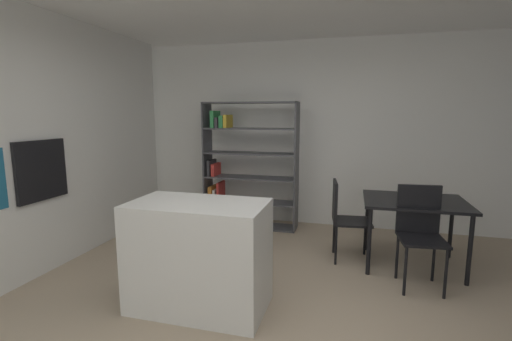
{
  "coord_description": "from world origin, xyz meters",
  "views": [
    {
      "loc": [
        0.66,
        -2.57,
        1.66
      ],
      "look_at": [
        -0.14,
        0.37,
        1.17
      ],
      "focal_mm": 25.15,
      "sensor_mm": 36.0,
      "label": 1
    }
  ],
  "objects_px": {
    "dining_table": "(414,207)",
    "dining_chair_near": "(420,227)",
    "kitchen_island": "(199,255)",
    "dining_chair_island_side": "(343,214)",
    "built_in_oven": "(41,170)",
    "open_bookshelf": "(244,163)"
  },
  "relations": [
    {
      "from": "built_in_oven",
      "to": "kitchen_island",
      "type": "bearing_deg",
      "value": -6.71
    },
    {
      "from": "built_in_oven",
      "to": "open_bookshelf",
      "type": "relative_size",
      "value": 0.34
    },
    {
      "from": "built_in_oven",
      "to": "dining_chair_island_side",
      "type": "distance_m",
      "value": 3.24
    },
    {
      "from": "dining_chair_near",
      "to": "dining_chair_island_side",
      "type": "relative_size",
      "value": 1.07
    },
    {
      "from": "kitchen_island",
      "to": "dining_chair_near",
      "type": "height_order",
      "value": "dining_chair_near"
    },
    {
      "from": "open_bookshelf",
      "to": "dining_chair_island_side",
      "type": "distance_m",
      "value": 1.77
    },
    {
      "from": "built_in_oven",
      "to": "dining_chair_near",
      "type": "xyz_separation_m",
      "value": [
        3.7,
        0.74,
        -0.52
      ]
    },
    {
      "from": "dining_chair_near",
      "to": "built_in_oven",
      "type": "bearing_deg",
      "value": -174.08
    },
    {
      "from": "kitchen_island",
      "to": "dining_chair_island_side",
      "type": "distance_m",
      "value": 1.8
    },
    {
      "from": "dining_table",
      "to": "dining_chair_near",
      "type": "relative_size",
      "value": 1.08
    },
    {
      "from": "kitchen_island",
      "to": "dining_chair_island_side",
      "type": "xyz_separation_m",
      "value": [
        1.15,
        1.38,
        0.07
      ]
    },
    {
      "from": "built_in_oven",
      "to": "kitchen_island",
      "type": "xyz_separation_m",
      "value": [
        1.81,
        -0.21,
        -0.63
      ]
    },
    {
      "from": "dining_table",
      "to": "dining_chair_near",
      "type": "distance_m",
      "value": 0.45
    },
    {
      "from": "open_bookshelf",
      "to": "dining_chair_island_side",
      "type": "bearing_deg",
      "value": -31.65
    },
    {
      "from": "kitchen_island",
      "to": "open_bookshelf",
      "type": "height_order",
      "value": "open_bookshelf"
    },
    {
      "from": "built_in_oven",
      "to": "kitchen_island",
      "type": "height_order",
      "value": "built_in_oven"
    },
    {
      "from": "dining_table",
      "to": "open_bookshelf",
      "type": "bearing_deg",
      "value": 157.97
    },
    {
      "from": "open_bookshelf",
      "to": "dining_chair_near",
      "type": "height_order",
      "value": "open_bookshelf"
    },
    {
      "from": "built_in_oven",
      "to": "dining_table",
      "type": "relative_size",
      "value": 0.58
    },
    {
      "from": "built_in_oven",
      "to": "dining_chair_near",
      "type": "distance_m",
      "value": 3.8
    },
    {
      "from": "open_bookshelf",
      "to": "dining_table",
      "type": "relative_size",
      "value": 1.74
    },
    {
      "from": "dining_table",
      "to": "dining_chair_near",
      "type": "xyz_separation_m",
      "value": [
        -0.01,
        -0.44,
        -0.08
      ]
    }
  ]
}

